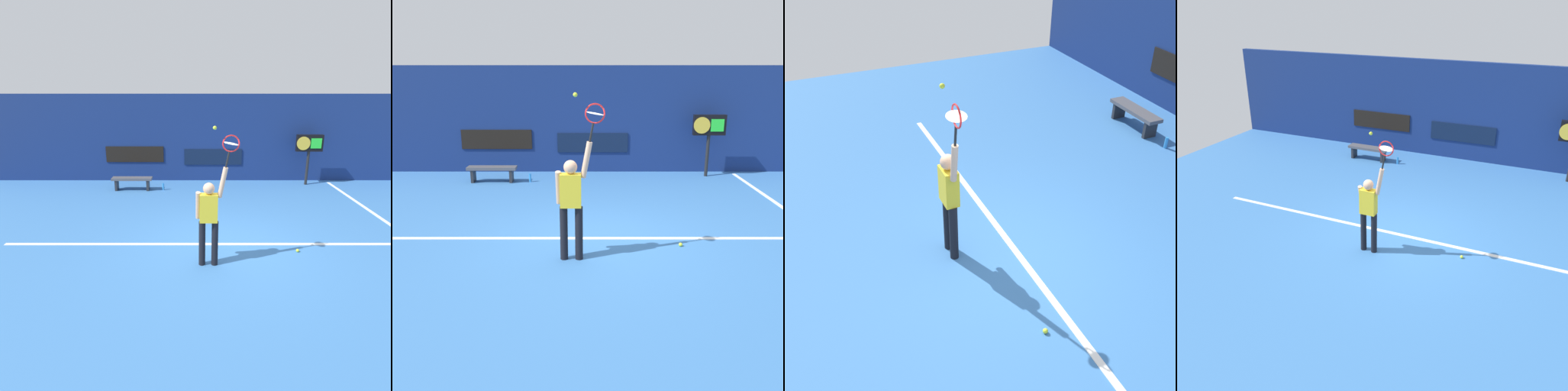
% 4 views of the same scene
% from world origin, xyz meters
% --- Properties ---
extents(ground_plane, '(18.00, 18.00, 0.00)m').
position_xyz_m(ground_plane, '(0.00, 0.00, 0.00)').
color(ground_plane, '#3870B2').
extents(back_wall, '(18.00, 0.20, 3.25)m').
position_xyz_m(back_wall, '(0.00, 5.96, 1.63)').
color(back_wall, navy).
rests_on(back_wall, ground_plane).
extents(sponsor_banner_center, '(2.20, 0.03, 0.60)m').
position_xyz_m(sponsor_banner_center, '(0.00, 5.84, 0.93)').
color(sponsor_banner_center, '#0C1933').
extents(sponsor_banner_portside, '(2.20, 0.03, 0.60)m').
position_xyz_m(sponsor_banner_portside, '(-3.00, 5.84, 1.03)').
color(sponsor_banner_portside, black).
extents(court_baseline, '(10.00, 0.10, 0.01)m').
position_xyz_m(court_baseline, '(0.00, 0.12, 0.01)').
color(court_baseline, white).
rests_on(court_baseline, ground_plane).
extents(tennis_player, '(0.60, 0.31, 1.99)m').
position_xyz_m(tennis_player, '(-0.42, -0.79, 1.01)').
color(tennis_player, black).
rests_on(tennis_player, ground_plane).
extents(tennis_racket, '(0.37, 0.27, 0.62)m').
position_xyz_m(tennis_racket, '(-0.05, -0.79, 2.38)').
color(tennis_racket, black).
extents(tennis_ball, '(0.07, 0.07, 0.07)m').
position_xyz_m(tennis_ball, '(-0.34, -0.85, 2.70)').
color(tennis_ball, '#CCE033').
extents(scoreboard_clock, '(0.96, 0.20, 1.85)m').
position_xyz_m(scoreboard_clock, '(3.45, 5.24, 1.46)').
color(scoreboard_clock, black).
rests_on(scoreboard_clock, ground_plane).
extents(court_bench, '(1.40, 0.36, 0.45)m').
position_xyz_m(court_bench, '(-2.90, 4.52, 0.34)').
color(court_bench, '#4C4C51').
rests_on(court_bench, ground_plane).
extents(water_bottle, '(0.07, 0.07, 0.24)m').
position_xyz_m(water_bottle, '(-1.82, 4.52, 0.12)').
color(water_bottle, '#338CD8').
rests_on(water_bottle, ground_plane).
extents(spare_ball, '(0.07, 0.07, 0.07)m').
position_xyz_m(spare_ball, '(1.53, -0.25, 0.03)').
color(spare_ball, '#CCE033').
rests_on(spare_ball, ground_plane).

